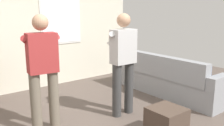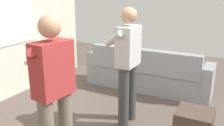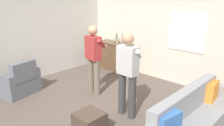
{
  "view_description": "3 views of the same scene",
  "coord_description": "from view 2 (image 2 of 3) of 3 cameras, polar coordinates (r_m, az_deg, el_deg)",
  "views": [
    {
      "loc": [
        -1.9,
        -2.65,
        1.75
      ],
      "look_at": [
        0.37,
        0.24,
        0.94
      ],
      "focal_mm": 40.0,
      "sensor_mm": 36.0,
      "label": 1
    },
    {
      "loc": [
        -2.35,
        -1.0,
        1.9
      ],
      "look_at": [
        0.27,
        0.38,
        1.02
      ],
      "focal_mm": 40.0,
      "sensor_mm": 36.0,
      "label": 2
    },
    {
      "loc": [
        3.21,
        -2.7,
        2.31
      ],
      "look_at": [
        0.38,
        0.23,
        1.07
      ],
      "focal_mm": 35.0,
      "sensor_mm": 36.0,
      "label": 3
    }
  ],
  "objects": [
    {
      "name": "person_standing_left",
      "position": [
        2.57,
        -13.27,
        -5.92
      ],
      "size": [
        0.55,
        0.5,
        1.68
      ],
      "color": "#6B6051",
      "rests_on": "ground"
    },
    {
      "name": "person_standing_right",
      "position": [
        3.46,
        3.51,
        0.36
      ],
      "size": [
        0.56,
        0.47,
        1.68
      ],
      "color": "#383838",
      "rests_on": "ground"
    },
    {
      "name": "couch",
      "position": [
        4.85,
        7.74,
        -2.45
      ],
      "size": [
        0.57,
        2.42,
        0.85
      ],
      "color": "gray",
      "rests_on": "ground"
    },
    {
      "name": "ottoman",
      "position": [
        3.48,
        18.19,
        -13.48
      ],
      "size": [
        0.45,
        0.45,
        0.42
      ],
      "primitive_type": "cube",
      "color": "#47382D",
      "rests_on": "ground"
    }
  ]
}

